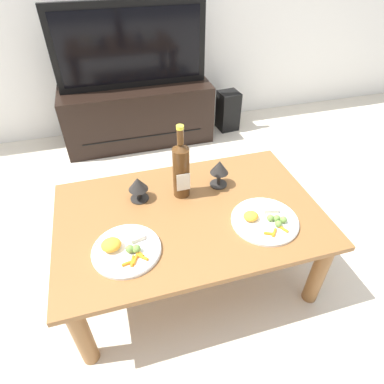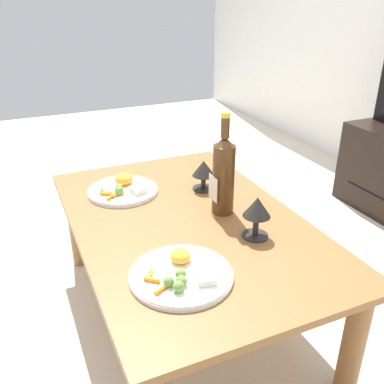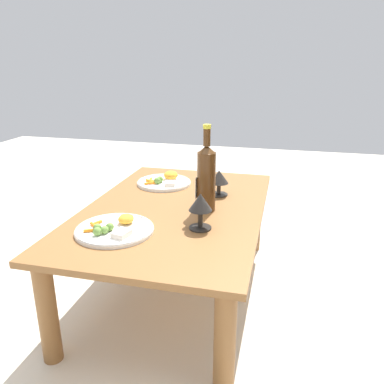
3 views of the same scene
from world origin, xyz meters
name	(u,v)px [view 1 (image 1 of 3)]	position (x,y,z in m)	size (l,w,h in m)	color
ground_plane	(190,271)	(0.00, 0.00, 0.00)	(6.40, 6.40, 0.00)	beige
dining_table	(190,223)	(0.00, 0.00, 0.36)	(1.18, 0.76, 0.43)	brown
tv_stand	(138,114)	(-0.03, 1.45, 0.23)	(1.17, 0.43, 0.47)	black
tv_screen	(131,46)	(-0.03, 1.44, 0.76)	(1.11, 0.05, 0.59)	black
floor_speaker	(228,111)	(0.75, 1.43, 0.17)	(0.17, 0.17, 0.34)	black
wine_bottle	(180,168)	(0.00, 0.14, 0.58)	(0.08, 0.08, 0.37)	#4C2D14
goblet_left	(138,185)	(-0.20, 0.16, 0.51)	(0.09, 0.09, 0.12)	black
goblet_right	(219,169)	(0.19, 0.16, 0.52)	(0.09, 0.09, 0.14)	black
dinner_plate_left	(126,249)	(-0.30, -0.14, 0.44)	(0.27, 0.27, 0.06)	white
dinner_plate_right	(265,220)	(0.30, -0.14, 0.44)	(0.29, 0.29, 0.05)	white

